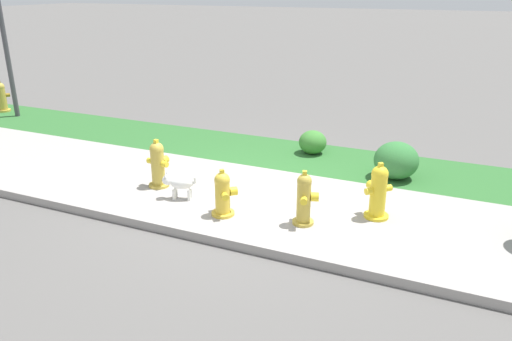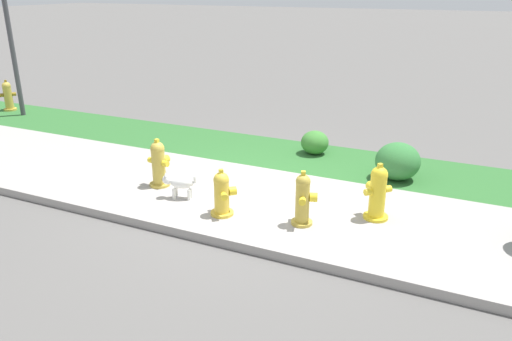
% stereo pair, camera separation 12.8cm
% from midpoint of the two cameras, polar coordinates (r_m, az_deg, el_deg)
% --- Properties ---
extents(ground_plane, '(120.00, 120.00, 0.00)m').
position_cam_midpoint_polar(ground_plane, '(7.37, -0.50, -3.24)').
color(ground_plane, '#5B5956').
extents(sidewalk_pavement, '(18.00, 2.56, 0.01)m').
position_cam_midpoint_polar(sidewalk_pavement, '(7.37, -0.50, -3.20)').
color(sidewalk_pavement, '#9E9993').
rests_on(sidewalk_pavement, ground).
extents(grass_verge, '(18.00, 1.72, 0.01)m').
position_cam_midpoint_polar(grass_verge, '(9.22, 5.27, 1.68)').
color(grass_verge, '#2D662D').
rests_on(grass_verge, ground).
extents(street_curb, '(18.00, 0.16, 0.12)m').
position_cam_midpoint_polar(street_curb, '(6.27, -5.94, -7.28)').
color(street_curb, '#9E9993').
rests_on(street_curb, ground).
extents(fire_hydrant_near_corner, '(0.36, 0.36, 0.79)m').
position_cam_midpoint_polar(fire_hydrant_near_corner, '(6.82, 14.24, -2.46)').
color(fire_hydrant_near_corner, yellow).
rests_on(fire_hydrant_near_corner, ground).
extents(fire_hydrant_far_end, '(0.35, 0.36, 0.76)m').
position_cam_midpoint_polar(fire_hydrant_far_end, '(13.90, -26.25, 7.66)').
color(fire_hydrant_far_end, gold).
rests_on(fire_hydrant_far_end, ground).
extents(fire_hydrant_mid_block, '(0.35, 0.35, 0.67)m').
position_cam_midpoint_polar(fire_hydrant_mid_block, '(6.75, -3.36, -2.66)').
color(fire_hydrant_mid_block, gold).
rests_on(fire_hydrant_mid_block, ground).
extents(fire_hydrant_across_street, '(0.39, 0.37, 0.77)m').
position_cam_midpoint_polar(fire_hydrant_across_street, '(7.83, -10.60, 0.77)').
color(fire_hydrant_across_street, gold).
rests_on(fire_hydrant_across_street, ground).
extents(fire_hydrant_at_driveway, '(0.34, 0.37, 0.75)m').
position_cam_midpoint_polar(fire_hydrant_at_driveway, '(6.49, 5.95, -3.31)').
color(fire_hydrant_at_driveway, gold).
rests_on(fire_hydrant_at_driveway, ground).
extents(small_white_dog, '(0.50, 0.27, 0.42)m').
position_cam_midpoint_polar(small_white_dog, '(7.36, -8.29, -1.40)').
color(small_white_dog, white).
rests_on(small_white_dog, ground).
extents(shrub_bush_far_verge, '(0.51, 0.51, 0.44)m').
position_cam_midpoint_polar(shrub_bush_far_verge, '(9.32, 7.12, 3.20)').
color(shrub_bush_far_verge, '#3D7F33').
rests_on(shrub_bush_far_verge, ground).
extents(shrub_bush_mid_verge, '(0.71, 0.71, 0.61)m').
position_cam_midpoint_polar(shrub_bush_mid_verge, '(8.34, 16.32, 1.01)').
color(shrub_bush_mid_verge, '#337538').
rests_on(shrub_bush_mid_verge, ground).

